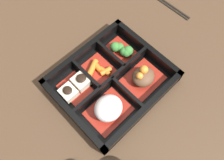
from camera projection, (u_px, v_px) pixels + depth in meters
name	position (u px, v px, depth m)	size (l,w,h in m)	color
ground_plane	(112.00, 84.00, 0.58)	(3.00, 3.00, 0.00)	#4C3523
bento_base	(112.00, 83.00, 0.58)	(0.28, 0.24, 0.01)	black
bento_rim	(111.00, 80.00, 0.56)	(0.28, 0.24, 0.04)	black
bowl_stew	(143.00, 77.00, 0.56)	(0.10, 0.08, 0.05)	maroon
bowl_rice	(108.00, 109.00, 0.52)	(0.10, 0.08, 0.05)	maroon
bowl_greens	(122.00, 50.00, 0.60)	(0.06, 0.08, 0.03)	maroon
bowl_carrots	(99.00, 69.00, 0.58)	(0.07, 0.08, 0.02)	maroon
bowl_tofu	(76.00, 86.00, 0.55)	(0.09, 0.08, 0.04)	maroon
chopsticks	(164.00, 1.00, 0.70)	(0.02, 0.20, 0.01)	black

